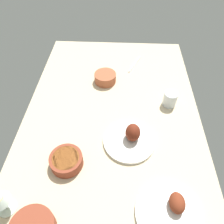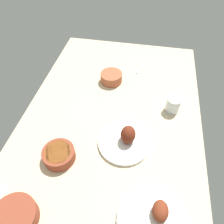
# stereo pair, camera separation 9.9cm
# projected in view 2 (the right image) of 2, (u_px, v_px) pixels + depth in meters

# --- Properties ---
(dining_table) EXTENTS (1.40, 0.90, 0.04)m
(dining_table) POSITION_uv_depth(u_px,v_px,m) (112.00, 117.00, 1.12)
(dining_table) COLOR #C6B28E
(dining_table) RESTS_ON ground
(plate_center_main) EXTENTS (0.25, 0.25, 0.07)m
(plate_center_main) POSITION_uv_depth(u_px,v_px,m) (153.00, 219.00, 0.76)
(plate_center_main) COLOR silver
(plate_center_main) RESTS_ON dining_table
(plate_far_side) EXTENTS (0.24, 0.24, 0.10)m
(plate_far_side) POSITION_uv_depth(u_px,v_px,m) (125.00, 140.00, 0.98)
(plate_far_side) COLOR silver
(plate_far_side) RESTS_ON dining_table
(bowl_pasta) EXTENTS (0.13, 0.13, 0.06)m
(bowl_pasta) POSITION_uv_depth(u_px,v_px,m) (111.00, 77.00, 1.26)
(bowl_pasta) COLOR #A35133
(bowl_pasta) RESTS_ON dining_table
(bowl_soup) EXTENTS (0.14, 0.14, 0.05)m
(bowl_soup) POSITION_uv_depth(u_px,v_px,m) (59.00, 154.00, 0.92)
(bowl_soup) COLOR brown
(bowl_soup) RESTS_ON dining_table
(bowl_sauce) EXTENTS (0.16, 0.16, 0.06)m
(bowl_sauce) POSITION_uv_depth(u_px,v_px,m) (15.00, 217.00, 0.75)
(bowl_sauce) COLOR brown
(bowl_sauce) RESTS_ON dining_table
(water_tumbler) EXTENTS (0.07, 0.07, 0.08)m
(water_tumbler) POSITION_uv_depth(u_px,v_px,m) (173.00, 105.00, 1.10)
(water_tumbler) COLOR silver
(water_tumbler) RESTS_ON dining_table
(fork_loose) EXTENTS (0.17, 0.08, 0.01)m
(fork_loose) POSITION_uv_depth(u_px,v_px,m) (144.00, 66.00, 1.37)
(fork_loose) COLOR silver
(fork_loose) RESTS_ON dining_table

